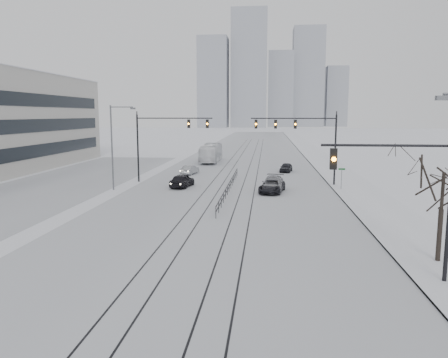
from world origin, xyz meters
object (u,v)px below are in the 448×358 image
Objects in this scene: sedan_sb_inner at (182,181)px; sedan_nb_right at (273,184)px; traffic_mast_near at (415,189)px; sedan_nb_far at (286,168)px; box_truck at (211,153)px; sedan_sb_outer at (190,170)px; bare_tree at (443,182)px; sedan_nb_front at (272,187)px.

sedan_nb_right is (10.02, -1.62, 0.03)m from sedan_sb_inner.
traffic_mast_near is 31.22m from sedan_sb_inner.
traffic_mast_near reaches higher than sedan_nb_far.
box_truck reaches higher than sedan_nb_right.
sedan_sb_outer is 13.57m from sedan_nb_far.
sedan_nb_right is at bearing -86.26° from sedan_nb_far.
sedan_nb_right reaches higher than sedan_sb_outer.
traffic_mast_near is 1.59× the size of sedan_sb_inner.
sedan_nb_front is at bearing 112.75° from bare_tree.
sedan_nb_front is (9.91, -2.49, -0.09)m from sedan_sb_inner.
bare_tree is 1.66× the size of sedan_nb_far.
sedan_sb_inner is at bearing 177.75° from sedan_nb_right.
sedan_nb_front is at bearing 109.56° from box_truck.
sedan_nb_far is at bearing 93.79° from sedan_nb_front.
sedan_nb_far is (2.15, 16.82, -0.03)m from sedan_nb_front.
sedan_nb_front is at bearing 174.49° from sedan_sb_inner.
sedan_nb_right reaches higher than sedan_nb_far.
traffic_mast_near reaches higher than sedan_nb_right.
sedan_sb_inner is 10.15m from sedan_nb_right.
sedan_sb_outer is 17.02m from sedan_nb_front.
sedan_sb_outer is at bearing 140.86° from sedan_nb_front.
sedan_sb_inner is 18.73m from sedan_nb_far.
bare_tree reaches higher than sedan_nb_front.
bare_tree is 23.71m from sedan_nb_right.
sedan_sb_outer is at bearing 138.96° from sedan_nb_right.
box_truck is (-10.00, 28.60, 0.90)m from sedan_nb_front.
sedan_nb_front is at bearing 141.30° from sedan_sb_outer.
sedan_sb_inner is at bearing 106.83° from sedan_sb_outer.
traffic_mast_near is 40.99m from sedan_sb_outer.
traffic_mast_near is 1.88× the size of sedan_sb_outer.
sedan_sb_inner is at bearing 90.50° from box_truck.
sedan_sb_outer is (-19.65, 33.97, -3.87)m from bare_tree.
sedan_sb_inner is at bearing -119.05° from sedan_nb_far.
traffic_mast_near is at bearing -128.76° from bare_tree.
sedan_nb_right reaches higher than sedan_sb_inner.
traffic_mast_near is 1.48× the size of sedan_nb_front.
traffic_mast_near is 3.85m from bare_tree.
bare_tree is 39.44m from sedan_sb_outer.
traffic_mast_near is at bearing 107.60° from box_truck.
bare_tree is at bearing -56.18° from sedan_nb_front.
sedan_sb_outer is (-17.24, 36.97, -3.95)m from traffic_mast_near.
sedan_nb_right is (-6.24, 24.76, -3.78)m from traffic_mast_near.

